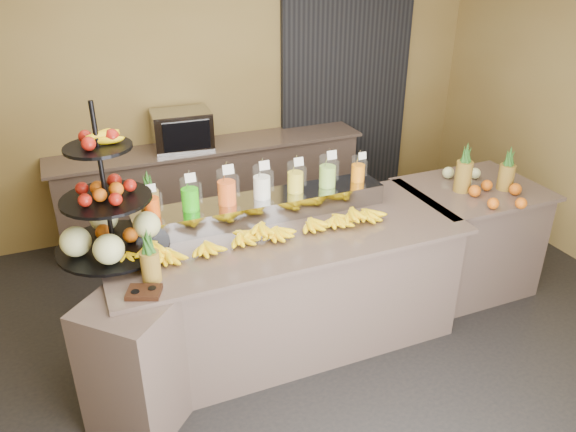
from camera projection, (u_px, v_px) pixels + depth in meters
ground at (302, 362)px, 4.06m from camera, size 6.00×6.00×0.00m
room_envelope at (284, 77)px, 3.93m from camera, size 6.04×5.02×2.82m
buffet_counter at (274, 293)px, 4.03m from camera, size 2.75×1.25×0.93m
right_counter at (466, 237)px, 4.77m from camera, size 1.08×0.88×0.93m
back_ledge at (213, 188)px, 5.71m from camera, size 3.10×0.55×0.93m
pitcher_tray at (262, 207)px, 4.06m from camera, size 1.85×0.30×0.15m
juice_pitcher_orange_a at (152, 204)px, 3.72m from camera, size 0.11×0.11×0.26m
juice_pitcher_green at (190, 196)px, 3.80m from camera, size 0.12×0.13×0.30m
juice_pitcher_orange_b at (227, 189)px, 3.89m from camera, size 0.13×0.14×0.32m
juice_pitcher_milk at (262, 184)px, 3.98m from camera, size 0.13×0.13×0.31m
juice_pitcher_lemon at (295, 179)px, 4.07m from camera, size 0.12×0.13×0.30m
juice_pitcher_lime at (328, 173)px, 4.16m from camera, size 0.13×0.13×0.31m
juice_pitcher_orange_c at (358, 170)px, 4.26m from camera, size 0.11×0.11×0.26m
banana_heap at (258, 230)px, 3.77m from camera, size 1.90×0.17×0.16m
fruit_stand at (118, 218)px, 3.52m from camera, size 0.89×0.89×1.00m
condiment_caddy at (144, 292)px, 3.20m from camera, size 0.23×0.20×0.03m
pineapple_left_a at (150, 262)px, 3.28m from camera, size 0.11×0.11×0.35m
pineapple_left_b at (150, 204)px, 3.92m from camera, size 0.14×0.14×0.41m
right_fruit_pile at (491, 186)px, 4.39m from camera, size 0.47×0.45×0.25m
oven_warmer at (182, 130)px, 5.32m from camera, size 0.57×0.41×0.36m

